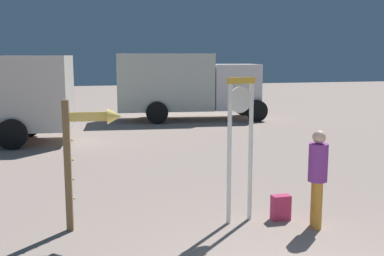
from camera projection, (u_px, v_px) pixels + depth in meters
The scene contains 5 objects.
standing_clock at pixel (240, 134), 7.49m from camera, with size 0.49×0.18×2.38m.
arrow_sign at pixel (87, 143), 7.12m from camera, with size 0.91×0.29×2.06m.
person_near_clock at pixel (318, 174), 7.30m from camera, with size 0.30×0.30×1.58m.
backpack at pixel (281, 208), 7.76m from camera, with size 0.31×0.22×0.42m.
box_truck_far at pixel (184, 84), 19.87m from camera, with size 6.43×2.91×2.83m.
Camera 1 is at (-2.33, -3.97, 2.72)m, focal length 43.31 mm.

